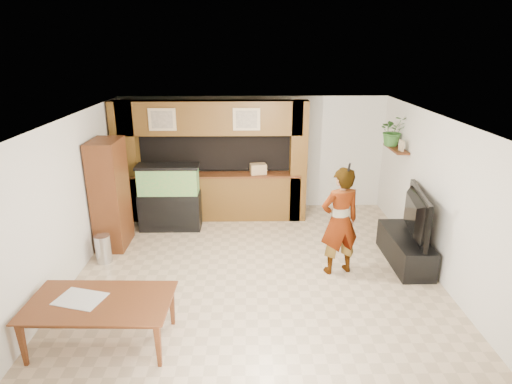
{
  "coord_description": "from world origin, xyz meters",
  "views": [
    {
      "loc": [
        -0.12,
        -6.38,
        3.68
      ],
      "look_at": [
        0.01,
        0.6,
        1.27
      ],
      "focal_mm": 30.0,
      "sensor_mm": 36.0,
      "label": 1
    }
  ],
  "objects_px": {
    "aquarium": "(170,198)",
    "pantry_cabinet": "(110,195)",
    "television": "(410,214)",
    "person": "(340,221)",
    "dining_table": "(101,324)"
  },
  "relations": [
    {
      "from": "pantry_cabinet",
      "to": "dining_table",
      "type": "relative_size",
      "value": 1.14
    },
    {
      "from": "pantry_cabinet",
      "to": "television",
      "type": "distance_m",
      "value": 5.41
    },
    {
      "from": "person",
      "to": "television",
      "type": "bearing_deg",
      "value": 177.94
    },
    {
      "from": "pantry_cabinet",
      "to": "aquarium",
      "type": "distance_m",
      "value": 1.27
    },
    {
      "from": "aquarium",
      "to": "person",
      "type": "relative_size",
      "value": 0.75
    },
    {
      "from": "pantry_cabinet",
      "to": "person",
      "type": "xyz_separation_m",
      "value": [
        4.08,
        -1.1,
        -0.11
      ]
    },
    {
      "from": "dining_table",
      "to": "person",
      "type": "bearing_deg",
      "value": 30.2
    },
    {
      "from": "pantry_cabinet",
      "to": "aquarium",
      "type": "relative_size",
      "value": 1.49
    },
    {
      "from": "aquarium",
      "to": "television",
      "type": "xyz_separation_m",
      "value": [
        4.4,
        -1.56,
        0.24
      ]
    },
    {
      "from": "dining_table",
      "to": "television",
      "type": "bearing_deg",
      "value": 26.46
    },
    {
      "from": "aquarium",
      "to": "television",
      "type": "height_order",
      "value": "aquarium"
    },
    {
      "from": "aquarium",
      "to": "dining_table",
      "type": "xyz_separation_m",
      "value": [
        -0.25,
        -3.71,
        -0.36
      ]
    },
    {
      "from": "aquarium",
      "to": "pantry_cabinet",
      "type": "bearing_deg",
      "value": -140.83
    },
    {
      "from": "pantry_cabinet",
      "to": "aquarium",
      "type": "xyz_separation_m",
      "value": [
        0.95,
        0.77,
        -0.35
      ]
    },
    {
      "from": "aquarium",
      "to": "person",
      "type": "height_order",
      "value": "person"
    }
  ]
}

